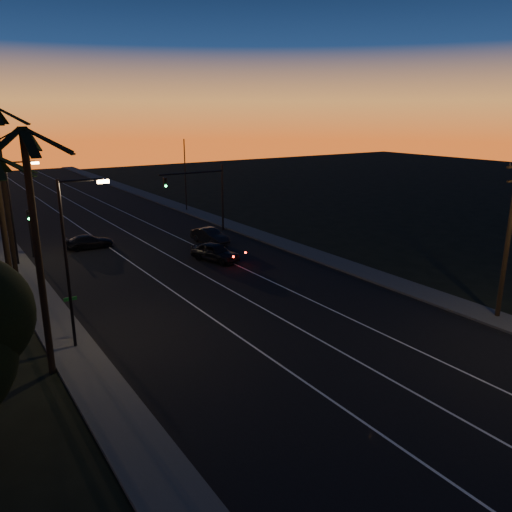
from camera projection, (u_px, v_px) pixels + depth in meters
road at (183, 268)px, 40.40m from camera, size 20.00×170.00×0.01m
sidewalk_left at (35, 293)px, 34.44m from camera, size 2.40×170.00×0.16m
sidewalk_right at (293, 247)px, 46.31m from camera, size 2.40×170.00×0.16m
lane_stripe_left at (148, 274)px, 38.80m from camera, size 0.12×160.00×0.01m
lane_stripe_mid at (188, 266)px, 40.66m from camera, size 0.12×160.00×0.01m
lane_stripe_right at (225, 260)px, 42.51m from camera, size 0.12×160.00×0.01m
palm_near at (35, 230)px, 22.15m from camera, size 4.25×4.16×11.53m
palm_mid at (3, 225)px, 26.87m from camera, size 4.25×4.16×10.03m
palm_far at (4, 185)px, 31.83m from camera, size 4.25×4.16×12.53m
streetlight_left_near at (71, 251)px, 25.24m from camera, size 2.55×0.26×9.00m
streetlight_left_far at (15, 204)px, 39.75m from camera, size 2.55×0.26×8.50m
street_sign at (72, 313)px, 27.00m from camera, size 0.70×0.06×2.60m
utility_pole at (509, 233)px, 29.04m from camera, size 2.20×0.28×10.00m
signal_mast at (202, 187)px, 50.87m from camera, size 7.10×0.41×7.00m
signal_post at (29, 225)px, 42.57m from camera, size 0.28×0.37×4.20m
far_pole_right at (185, 176)px, 62.63m from camera, size 0.14×0.14×9.00m
lead_car at (215, 252)px, 42.02m from camera, size 3.26×5.31×1.54m
right_car at (210, 236)px, 47.75m from camera, size 2.17×4.55×1.44m
cross_car at (89, 242)px, 46.00m from camera, size 4.40×1.94×1.26m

